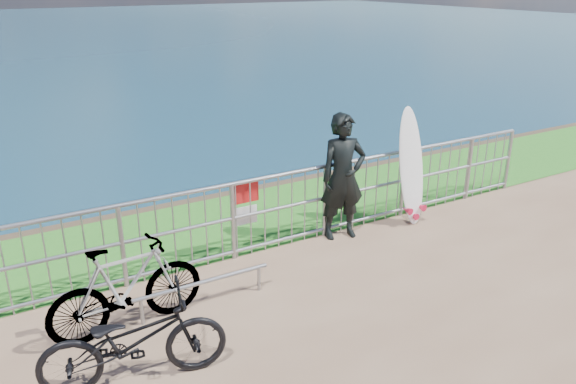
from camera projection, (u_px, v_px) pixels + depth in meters
grass_strip at (234, 222)px, 8.94m from camera, size 120.00×120.00×0.00m
railing at (266, 213)px, 7.86m from camera, size 10.06×0.10×1.13m
surfer at (343, 177)px, 8.16m from camera, size 0.76×0.58×1.89m
surfboard at (411, 171)px, 8.71m from camera, size 0.50×0.45×1.85m
bicycle_near at (133, 341)px, 5.29m from camera, size 1.85×0.95×0.93m
bicycle_far at (126, 287)px, 6.09m from camera, size 1.77×0.61×1.04m
bike_rack at (203, 285)px, 6.58m from camera, size 1.68×0.05×0.35m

